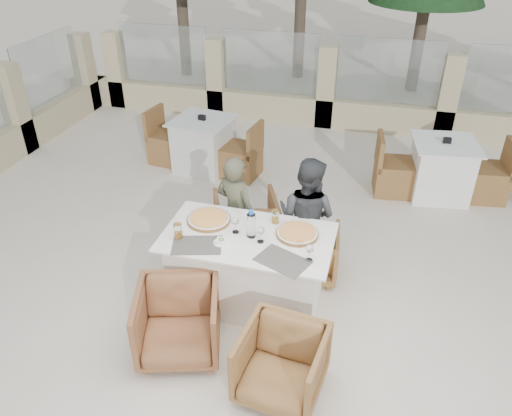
% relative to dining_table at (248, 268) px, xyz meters
% --- Properties ---
extents(ground, '(80.00, 80.00, 0.00)m').
position_rel_dining_table_xyz_m(ground, '(0.07, -0.05, -0.39)').
color(ground, beige).
rests_on(ground, ground).
extents(sand_patch, '(30.00, 16.00, 0.01)m').
position_rel_dining_table_xyz_m(sand_patch, '(0.07, 13.95, -0.38)').
color(sand_patch, beige).
rests_on(sand_patch, ground).
extents(perimeter_wall_far, '(10.00, 0.34, 1.60)m').
position_rel_dining_table_xyz_m(perimeter_wall_far, '(0.07, 4.75, 0.42)').
color(perimeter_wall_far, '#C7B88C').
rests_on(perimeter_wall_far, ground).
extents(dining_table, '(1.60, 0.90, 0.77)m').
position_rel_dining_table_xyz_m(dining_table, '(0.00, 0.00, 0.00)').
color(dining_table, white).
rests_on(dining_table, ground).
extents(placemat_near_left, '(0.51, 0.41, 0.00)m').
position_rel_dining_table_xyz_m(placemat_near_left, '(-0.41, -0.26, 0.39)').
color(placemat_near_left, '#5A554D').
rests_on(placemat_near_left, dining_table).
extents(placemat_near_right, '(0.53, 0.45, 0.00)m').
position_rel_dining_table_xyz_m(placemat_near_right, '(0.40, -0.29, 0.39)').
color(placemat_near_right, '#5A564D').
rests_on(placemat_near_right, dining_table).
extents(pizza_left, '(0.52, 0.52, 0.06)m').
position_rel_dining_table_xyz_m(pizza_left, '(-0.44, 0.15, 0.41)').
color(pizza_left, orange).
rests_on(pizza_left, dining_table).
extents(pizza_right, '(0.46, 0.46, 0.05)m').
position_rel_dining_table_xyz_m(pizza_right, '(0.45, 0.13, 0.41)').
color(pizza_right, orange).
rests_on(pizza_right, dining_table).
extents(water_bottle, '(0.10, 0.10, 0.29)m').
position_rel_dining_table_xyz_m(water_bottle, '(0.03, 0.00, 0.53)').
color(water_bottle, '#B9DCF3').
rests_on(water_bottle, dining_table).
extents(wine_glass_centre, '(0.10, 0.10, 0.18)m').
position_rel_dining_table_xyz_m(wine_glass_centre, '(-0.13, 0.03, 0.48)').
color(wine_glass_centre, silver).
rests_on(wine_glass_centre, dining_table).
extents(wine_glass_near, '(0.08, 0.08, 0.18)m').
position_rel_dining_table_xyz_m(wine_glass_near, '(0.14, -0.06, 0.48)').
color(wine_glass_near, white).
rests_on(wine_glass_near, dining_table).
extents(wine_glass_corner, '(0.10, 0.10, 0.18)m').
position_rel_dining_table_xyz_m(wine_glass_corner, '(0.62, -0.22, 0.48)').
color(wine_glass_corner, silver).
rests_on(wine_glass_corner, dining_table).
extents(beer_glass_left, '(0.10, 0.10, 0.15)m').
position_rel_dining_table_xyz_m(beer_glass_left, '(-0.61, -0.19, 0.46)').
color(beer_glass_left, orange).
rests_on(beer_glass_left, dining_table).
extents(beer_glass_right, '(0.09, 0.09, 0.14)m').
position_rel_dining_table_xyz_m(beer_glass_right, '(0.20, 0.29, 0.46)').
color(beer_glass_right, gold).
rests_on(beer_glass_right, dining_table).
extents(olive_dish, '(0.15, 0.15, 0.04)m').
position_rel_dining_table_xyz_m(olive_dish, '(-0.20, -0.17, 0.41)').
color(olive_dish, white).
rests_on(olive_dish, dining_table).
extents(armchair_far_left, '(0.91, 0.92, 0.65)m').
position_rel_dining_table_xyz_m(armchair_far_left, '(-0.26, 0.86, -0.06)').
color(armchair_far_left, brown).
rests_on(armchair_far_left, ground).
extents(armchair_far_right, '(0.66, 0.67, 0.55)m').
position_rel_dining_table_xyz_m(armchair_far_right, '(0.52, 0.57, -0.11)').
color(armchair_far_right, olive).
rests_on(armchair_far_right, ground).
extents(armchair_near_left, '(0.88, 0.90, 0.66)m').
position_rel_dining_table_xyz_m(armchair_near_left, '(-0.41, -0.80, -0.06)').
color(armchair_near_left, brown).
rests_on(armchair_near_left, ground).
extents(armchair_near_right, '(0.72, 0.74, 0.61)m').
position_rel_dining_table_xyz_m(armchair_near_right, '(0.56, -1.00, -0.08)').
color(armchair_near_right, brown).
rests_on(armchair_near_right, ground).
extents(diner_left, '(0.54, 0.44, 1.28)m').
position_rel_dining_table_xyz_m(diner_left, '(-0.30, 0.58, 0.26)').
color(diner_left, '#4C4C37').
rests_on(diner_left, ground).
extents(diner_right, '(0.76, 0.67, 1.33)m').
position_rel_dining_table_xyz_m(diner_right, '(0.45, 0.63, 0.28)').
color(diner_right, '#383A3D').
rests_on(diner_right, ground).
extents(bg_table_a, '(1.74, 1.05, 0.77)m').
position_rel_dining_table_xyz_m(bg_table_a, '(-1.42, 2.61, 0.00)').
color(bg_table_a, silver).
rests_on(bg_table_a, ground).
extents(bg_table_b, '(1.73, 1.03, 0.77)m').
position_rel_dining_table_xyz_m(bg_table_b, '(1.92, 2.69, 0.00)').
color(bg_table_b, white).
rests_on(bg_table_b, ground).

